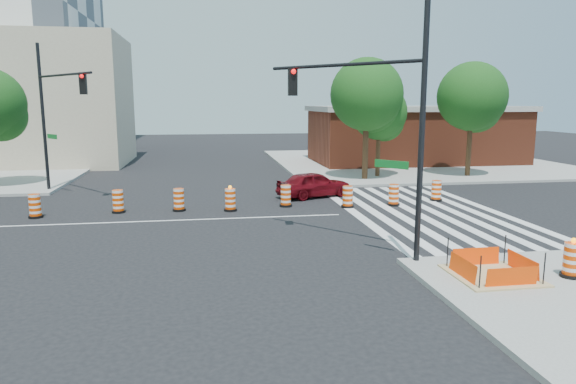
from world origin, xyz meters
TOP-DOWN VIEW (x-y plane):
  - ground at (0.00, 0.00)m, footprint 120.00×120.00m
  - sidewalk_ne at (18.00, 18.00)m, footprint 22.00×22.00m
  - crosswalk_east at (10.95, 0.00)m, footprint 6.75×13.50m
  - lane_centerline at (0.00, 0.00)m, footprint 14.00×0.12m
  - excavation_pit at (9.00, -9.00)m, footprint 2.20×2.20m
  - brick_storefront at (18.00, 18.00)m, footprint 16.50×8.50m
  - beige_midrise at (-12.00, 22.00)m, footprint 14.00×10.00m
  - red_coupe at (6.80, 4.40)m, footprint 4.26×2.85m
  - signal_pole_se at (6.46, -6.07)m, footprint 3.90×4.43m
  - signal_pole_nw at (-6.40, 7.06)m, footprint 3.72×4.80m
  - pit_drum at (11.09, -9.40)m, footprint 0.56×0.56m
  - tree_north_c at (11.18, 9.37)m, footprint 4.48×4.48m
  - tree_north_d at (12.36, 10.41)m, footprint 3.56×3.56m
  - tree_north_e at (18.24, 9.60)m, footprint 4.39×4.39m
  - median_drum_2 at (-6.02, 1.47)m, footprint 0.60×0.60m
  - median_drum_3 at (-2.67, 1.99)m, footprint 0.60×0.60m
  - median_drum_4 at (-0.00, 1.95)m, footprint 0.60×0.60m
  - median_drum_5 at (2.31, 1.57)m, footprint 0.60×0.60m
  - median_drum_6 at (4.96, 2.16)m, footprint 0.60×0.60m
  - median_drum_7 at (7.80, 1.47)m, footprint 0.60×0.60m
  - median_drum_8 at (10.12, 1.58)m, footprint 0.60×0.60m
  - median_drum_9 at (12.66, 2.38)m, footprint 0.60×0.60m

SIDE VIEW (x-z plane):
  - ground at x=0.00m, z-range 0.00..0.00m
  - lane_centerline at x=0.00m, z-range 0.00..0.01m
  - crosswalk_east at x=10.95m, z-range 0.00..0.01m
  - sidewalk_ne at x=18.00m, z-range 0.00..0.15m
  - excavation_pit at x=9.00m, z-range -0.23..0.67m
  - median_drum_2 at x=-6.02m, z-range -0.03..0.99m
  - median_drum_3 at x=-2.67m, z-range -0.03..0.99m
  - median_drum_4 at x=0.00m, z-range -0.03..0.99m
  - median_drum_6 at x=4.96m, z-range -0.03..0.99m
  - median_drum_7 at x=7.80m, z-range -0.03..0.99m
  - median_drum_8 at x=10.12m, z-range -0.03..0.99m
  - median_drum_9 at x=12.66m, z-range -0.03..0.99m
  - median_drum_5 at x=2.31m, z-range -0.10..1.08m
  - pit_drum at x=11.09m, z-range 0.06..1.16m
  - red_coupe at x=6.80m, z-range 0.00..1.35m
  - brick_storefront at x=18.00m, z-range 0.02..4.62m
  - tree_north_d at x=12.36m, z-range 1.04..7.09m
  - signal_pole_se at x=6.46m, z-range 0.87..8.51m
  - signal_pole_nw at x=-6.40m, z-range 0.89..8.75m
  - beige_midrise at x=-12.00m, z-range 0.00..10.00m
  - tree_north_e at x=18.24m, z-range 1.28..8.74m
  - tree_north_c at x=11.18m, z-range 1.30..8.92m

